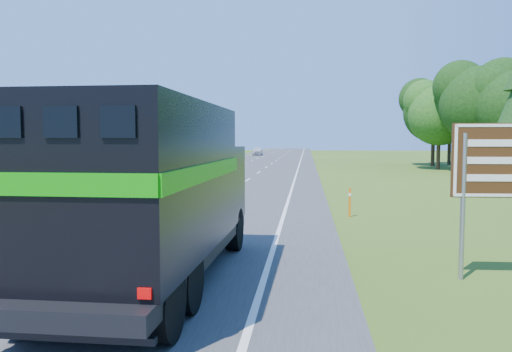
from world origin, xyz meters
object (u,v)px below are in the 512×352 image
at_px(far_car, 257,151).
at_px(white_suv, 172,168).
at_px(exit_sign, 507,167).
at_px(horse_truck, 154,190).

bearing_deg(far_car, white_suv, -93.86).
bearing_deg(exit_sign, far_car, 97.34).
bearing_deg(white_suv, horse_truck, -70.77).
bearing_deg(horse_truck, far_car, 95.37).
xyz_separation_m(horse_truck, far_car, (-6.72, 90.41, -1.24)).
relative_size(horse_truck, far_car, 1.79).
bearing_deg(white_suv, exit_sign, -55.94).
xyz_separation_m(horse_truck, exit_sign, (7.72, 1.22, 0.46)).
distance_m(white_suv, exit_sign, 30.44).
relative_size(white_suv, far_car, 1.39).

